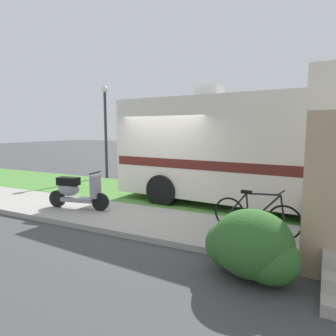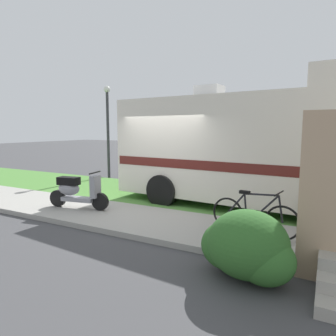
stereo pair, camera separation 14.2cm
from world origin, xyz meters
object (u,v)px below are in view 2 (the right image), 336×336
motorhome_rv (248,147)px  pickup_truck_near (193,155)px  bicycle (254,216)px  street_lamp_post (108,122)px  scooter (76,191)px

motorhome_rv → pickup_truck_near: (-3.78, 5.15, -0.74)m
pickup_truck_near → bicycle: bearing=-59.1°
motorhome_rv → pickup_truck_near: motorhome_rv is taller
street_lamp_post → scooter: bearing=-59.4°
motorhome_rv → bicycle: motorhome_rv is taller
pickup_truck_near → motorhome_rv: bearing=-53.7°
motorhome_rv → scooter: motorhome_rv is taller
motorhome_rv → pickup_truck_near: 6.43m
motorhome_rv → bicycle: size_ratio=4.10×
motorhome_rv → pickup_truck_near: size_ratio=1.26×
bicycle → motorhome_rv: bearing=106.9°
scooter → bicycle: 4.47m
scooter → bicycle: scooter is taller
pickup_truck_near → scooter: bearing=-89.8°
bicycle → pickup_truck_near: 8.77m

